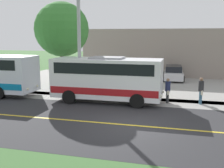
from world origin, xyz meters
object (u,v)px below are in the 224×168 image
Objects in this scene: parked_car_near at (173,73)px; street_light_pole at (78,37)px; shuttle_bus_front at (107,77)px; pedestrian_with_bags at (201,90)px; tree_curbside at (62,29)px; pedestrian_waiting at (168,90)px; commercial_building at (164,51)px.

street_light_pole is at bearing -31.16° from parked_car_near.
parked_car_near is at bearing 159.05° from shuttle_bus_front.
pedestrian_with_bags is 0.39× the size of parked_car_near.
tree_curbside is at bearing -48.22° from parked_car_near.
pedestrian_waiting is at bearing 99.24° from shuttle_bus_front.
tree_curbside is 0.40× the size of commercial_building.
street_light_pole reaches higher than parked_car_near.
pedestrian_with_bags is 8.85m from street_light_pole.
shuttle_bus_front reaches higher than pedestrian_with_bags.
shuttle_bus_front is 6.22m from tree_curbside.
parked_car_near is (-10.45, 4.00, -0.97)m from shuttle_bus_front.
pedestrian_with_bags is at bearing 98.13° from shuttle_bus_front.
commercial_building is (-15.99, -3.45, 1.62)m from pedestrian_with_bags.
commercial_building is at bearing -175.25° from pedestrian_waiting.
shuttle_bus_front is 0.42× the size of commercial_building.
pedestrian_waiting is at bearing 4.75° from commercial_building.
shuttle_bus_front is 4.23× the size of pedestrian_with_bags.
shuttle_bus_front is 17.09m from commercial_building.
shuttle_bus_front is at bearing -81.87° from pedestrian_with_bags.
pedestrian_waiting is 0.21× the size of street_light_pole.
shuttle_bus_front is 4.49× the size of pedestrian_waiting.
tree_curbside is (7.59, -8.49, 4.17)m from parked_car_near.
shuttle_bus_front is 0.95× the size of street_light_pole.
pedestrian_with_bags is at bearing 12.17° from parked_car_near.
pedestrian_waiting is (-0.64, 3.97, -0.78)m from shuttle_bus_front.
parked_car_near is at bearing 179.80° from pedestrian_waiting.
shuttle_bus_front is at bearing -20.95° from parked_car_near.
street_light_pole is 3.52m from tree_curbside.
parked_car_near is 12.13m from tree_curbside.
street_light_pole is at bearing -86.27° from pedestrian_with_bags.
parked_car_near is 6.82m from commercial_building.
commercial_building is (-6.41, -1.38, 1.86)m from parked_car_near.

